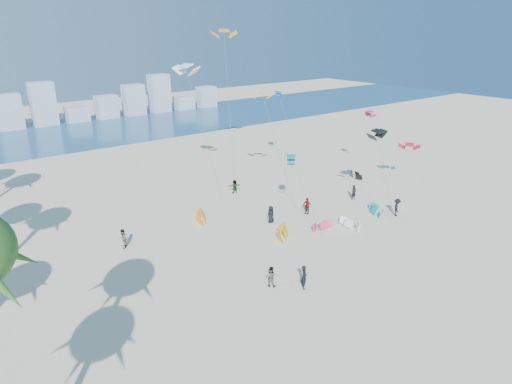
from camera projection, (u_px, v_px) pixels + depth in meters
ground at (375, 340)px, 28.17m from camera, size 220.00×220.00×0.00m
ocean at (53, 135)px, 81.78m from camera, size 220.00×220.00×0.00m
kitesurfer_near at (304, 277)px, 33.45m from camera, size 0.75×0.81×1.87m
kitesurfer_mid at (271, 276)px, 33.77m from camera, size 0.97×0.99×1.61m
kitesurfers_far at (287, 207)px, 46.67m from camera, size 26.20×16.86×1.86m
grounded_kites at (313, 215)px, 45.71m from camera, size 24.80×13.06×0.94m
flying_kites at (278, 91)px, 49.88m from camera, size 24.80×25.41×18.53m
distant_skyline at (30, 111)px, 87.49m from camera, size 85.00×3.00×8.40m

